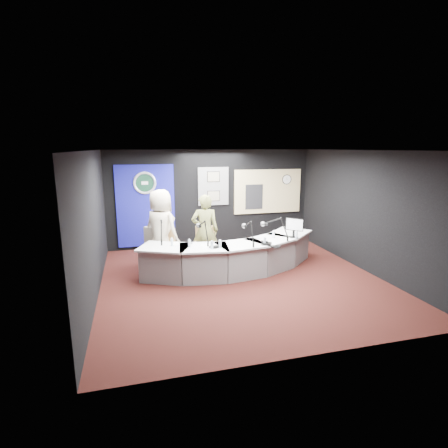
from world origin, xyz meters
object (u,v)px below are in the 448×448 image
object	(u,v)px
broadcast_desk	(233,256)
person_woman	(205,231)
armchair_left	(162,249)
person_man	(161,229)
armchair_right	(205,246)

from	to	relation	value
broadcast_desk	person_woman	world-z (taller)	person_woman
armchair_left	person_man	bearing A→B (deg)	0.00
person_man	broadcast_desk	bearing A→B (deg)	-158.51
person_woman	broadcast_desk	bearing A→B (deg)	144.27
person_man	person_woman	distance (m)	1.05
armchair_right	broadcast_desk	bearing A→B (deg)	-33.00
broadcast_desk	armchair_left	distance (m)	1.72
broadcast_desk	armchair_left	size ratio (longest dim) A/B	4.77
armchair_left	person_woman	size ratio (longest dim) A/B	0.53
broadcast_desk	person_woman	bearing A→B (deg)	134.24
broadcast_desk	armchair_left	xyz separation A→B (m)	(-1.58, 0.68, 0.10)
armchair_right	person_woman	xyz separation A→B (m)	(0.00, 0.00, 0.39)
armchair_right	armchair_left	bearing A→B (deg)	-173.94
armchair_right	person_man	xyz separation A→B (m)	(-1.04, 0.12, 0.46)
armchair_right	person_woman	world-z (taller)	person_woman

